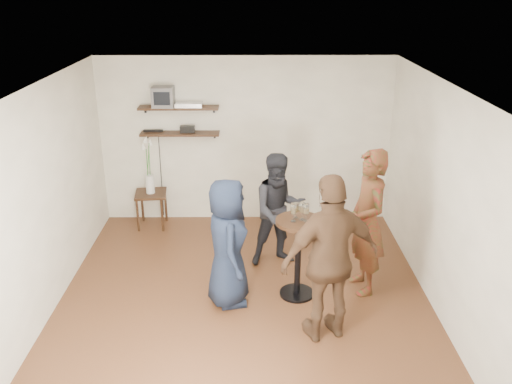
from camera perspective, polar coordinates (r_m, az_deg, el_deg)
room at (r=6.09m, az=-1.34°, el=-1.13°), size 4.58×5.08×2.68m
shelf_upper at (r=8.27m, az=-8.15°, el=8.78°), size 1.20×0.25×0.04m
shelf_lower at (r=8.37m, az=-8.01°, el=6.11°), size 1.20×0.25×0.04m
crt_monitor at (r=8.27m, az=-9.73°, el=9.87°), size 0.32×0.30×0.30m
dvd_deck at (r=8.24m, az=-7.08°, el=9.13°), size 0.40×0.24×0.06m
radio at (r=8.33m, az=-7.23°, el=6.57°), size 0.22×0.10×0.10m
power_strip at (r=8.47m, az=-10.76°, el=6.36°), size 0.30×0.05×0.03m
side_table at (r=8.56m, az=-10.98°, el=-0.65°), size 0.52×0.52×0.56m
vase_lilies at (r=8.42m, az=-11.17°, el=1.79°), size 0.19×0.19×0.93m
drinks_table at (r=6.53m, az=4.46°, el=-5.84°), size 0.56×0.56×1.01m
wine_glass_fl at (r=6.27m, az=3.99°, el=-1.84°), size 0.07×0.07×0.22m
wine_glass_fr at (r=6.29m, az=5.29°, el=-1.84°), size 0.07×0.07×0.22m
wine_glass_bl at (r=6.38m, az=4.24°, el=-1.66°), size 0.06×0.06×0.19m
wine_glass_br at (r=6.32m, az=4.89°, el=-1.70°), size 0.07×0.07×0.22m
person_plaid at (r=6.66m, az=11.64°, el=-3.14°), size 0.54×0.73×1.83m
person_dark at (r=7.21m, az=2.46°, el=-1.92°), size 0.87×0.75×1.56m
person_navy at (r=6.33m, az=-3.02°, el=-5.37°), size 0.61×0.84×1.57m
person_brown at (r=5.72m, az=7.86°, el=-7.02°), size 1.18×0.77×1.87m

